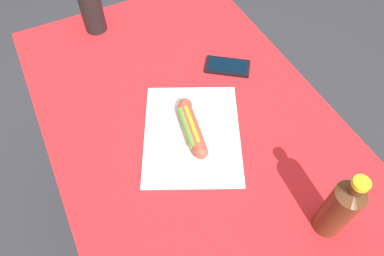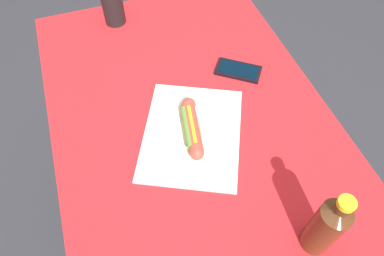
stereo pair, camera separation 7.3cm
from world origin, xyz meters
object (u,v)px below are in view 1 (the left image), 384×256
object	(u,v)px
hot_dog	(192,128)
cell_phone	(228,66)
drinking_cup	(92,12)
soda_bottle	(340,208)

from	to	relation	value
hot_dog	cell_phone	xyz separation A→B (m)	(0.18, -0.22, -0.02)
drinking_cup	hot_dog	bearing A→B (deg)	-169.90
drinking_cup	cell_phone	bearing A→B (deg)	-139.66
cell_phone	drinking_cup	xyz separation A→B (m)	(0.37, 0.32, 0.06)
hot_dog	cell_phone	world-z (taller)	hot_dog
cell_phone	hot_dog	bearing A→B (deg)	129.59
soda_bottle	drinking_cup	world-z (taller)	soda_bottle
cell_phone	drinking_cup	bearing A→B (deg)	40.34
hot_dog	cell_phone	distance (m)	0.28
soda_bottle	drinking_cup	distance (m)	0.96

